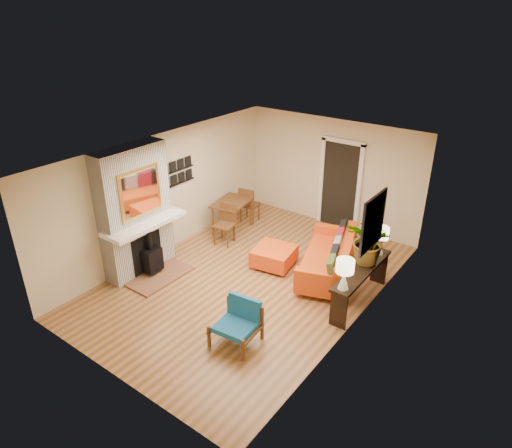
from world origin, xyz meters
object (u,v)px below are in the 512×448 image
object	(u,v)px
dining_table	(235,208)
lamp_near	(345,271)
ottoman	(274,256)
blue_chair	(239,320)
console_table	(362,276)
houseplant	(370,241)
sofa	(332,258)
lamp_far	(380,237)

from	to	relation	value
dining_table	lamp_near	size ratio (longest dim) A/B	3.26
ottoman	blue_chair	world-z (taller)	blue_chair
blue_chair	console_table	xyz separation A→B (m)	(1.14, 2.09, 0.19)
console_table	houseplant	bearing A→B (deg)	92.29
sofa	dining_table	world-z (taller)	dining_table
sofa	dining_table	xyz separation A→B (m)	(-2.76, 0.36, 0.24)
sofa	lamp_near	world-z (taller)	lamp_near
blue_chair	lamp_near	distance (m)	1.88
blue_chair	dining_table	size ratio (longest dim) A/B	0.43
lamp_near	houseplant	bearing A→B (deg)	90.57
blue_chair	sofa	bearing A→B (deg)	84.42
houseplant	ottoman	bearing A→B (deg)	-177.54
lamp_near	houseplant	xyz separation A→B (m)	(-0.01, 1.01, 0.11)
ottoman	console_table	distance (m)	2.03
blue_chair	lamp_far	xyz separation A→B (m)	(1.14, 2.78, 0.68)
dining_table	houseplant	bearing A→B (deg)	-10.55
console_table	lamp_far	size ratio (longest dim) A/B	3.43
dining_table	houseplant	distance (m)	3.74
lamp_far	console_table	bearing A→B (deg)	-90.00
ottoman	lamp_near	distance (m)	2.35
sofa	ottoman	world-z (taller)	sofa
blue_chair	houseplant	world-z (taller)	houseplant
ottoman	lamp_far	distance (m)	2.23
sofa	ottoman	xyz separation A→B (m)	(-1.11, -0.41, -0.13)
blue_chair	dining_table	bearing A→B (deg)	129.73
sofa	blue_chair	distance (m)	2.67
houseplant	console_table	bearing A→B (deg)	-87.71
dining_table	ottoman	bearing A→B (deg)	-24.82
lamp_near	houseplant	world-z (taller)	houseplant
blue_chair	console_table	size ratio (longest dim) A/B	0.41
blue_chair	lamp_far	distance (m)	3.08
blue_chair	dining_table	world-z (taller)	dining_table
dining_table	console_table	bearing A→B (deg)	-14.27
dining_table	console_table	size ratio (longest dim) A/B	0.95
blue_chair	lamp_near	size ratio (longest dim) A/B	1.39
sofa	lamp_near	distance (m)	1.74
ottoman	dining_table	xyz separation A→B (m)	(-1.65, 0.76, 0.38)
ottoman	lamp_near	size ratio (longest dim) A/B	1.68
sofa	lamp_far	world-z (taller)	lamp_far
sofa	lamp_far	xyz separation A→B (m)	(0.88, 0.12, 0.70)
dining_table	lamp_far	distance (m)	3.68
lamp_near	houseplant	distance (m)	1.01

